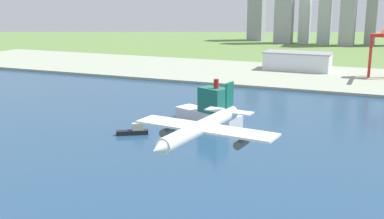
% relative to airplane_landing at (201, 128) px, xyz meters
% --- Properties ---
extents(ground_plane, '(2400.00, 2400.00, 0.00)m').
position_rel_airplane_landing_xyz_m(ground_plane, '(-20.98, 161.90, -46.45)').
color(ground_plane, '#5C7E40').
extents(water_bay, '(840.00, 360.00, 0.15)m').
position_rel_airplane_landing_xyz_m(water_bay, '(-20.98, 101.90, -46.37)').
color(water_bay, navy).
rests_on(water_bay, ground).
extents(industrial_pier, '(840.00, 140.00, 2.50)m').
position_rel_airplane_landing_xyz_m(industrial_pier, '(-20.98, 351.90, -45.20)').
color(industrial_pier, '#99A28C').
rests_on(industrial_pier, ground).
extents(airplane_landing, '(34.15, 36.11, 11.29)m').
position_rel_airplane_landing_xyz_m(airplane_landing, '(0.00, 0.00, 0.00)').
color(airplane_landing, silver).
extents(ferry_boat, '(46.27, 28.81, 27.31)m').
position_rel_airplane_landing_xyz_m(ferry_boat, '(-60.05, 166.37, -38.43)').
color(ferry_boat, white).
rests_on(ferry_boat, water_bay).
extents(tugboat_small, '(16.91, 12.60, 8.46)m').
position_rel_airplane_landing_xyz_m(tugboat_small, '(-89.76, 126.40, -43.97)').
color(tugboat_small, black).
rests_on(tugboat_small, water_bay).
extents(port_crane_red, '(20.62, 47.86, 41.83)m').
position_rel_airplane_landing_xyz_m(port_crane_red, '(29.26, 363.35, -14.23)').
color(port_crane_red, red).
rests_on(port_crane_red, industrial_pier).
extents(warehouse_main, '(64.88, 30.55, 17.85)m').
position_rel_airplane_landing_xyz_m(warehouse_main, '(-47.83, 381.17, -35.00)').
color(warehouse_main, silver).
rests_on(warehouse_main, industrial_pier).
extents(distant_skyline, '(322.10, 61.49, 148.64)m').
position_rel_airplane_landing_xyz_m(distant_skyline, '(-46.24, 687.42, 15.01)').
color(distant_skyline, '#92919C').
rests_on(distant_skyline, ground).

